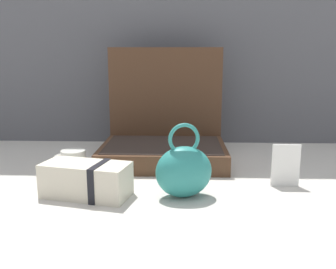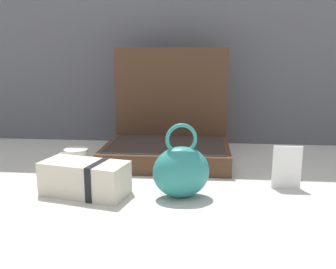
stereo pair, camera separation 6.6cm
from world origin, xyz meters
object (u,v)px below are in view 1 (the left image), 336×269
at_px(coffee_mug, 73,163).
at_px(info_card_left, 286,165).
at_px(teal_pouch_handbag, 184,171).
at_px(cream_toiletry_bag, 87,180).
at_px(open_suitcase, 164,137).

height_order(coffee_mug, info_card_left, info_card_left).
distance_m(teal_pouch_handbag, cream_toiletry_bag, 0.28).
bearing_deg(cream_toiletry_bag, teal_pouch_handbag, 1.13).
bearing_deg(coffee_mug, cream_toiletry_bag, -63.04).
xyz_separation_m(open_suitcase, coffee_mug, (-0.31, -0.21, -0.05)).
distance_m(teal_pouch_handbag, coffee_mug, 0.43).
bearing_deg(open_suitcase, info_card_left, -37.13).
height_order(teal_pouch_handbag, cream_toiletry_bag, teal_pouch_handbag).
relative_size(cream_toiletry_bag, coffee_mug, 2.29).
relative_size(open_suitcase, coffee_mug, 4.00).
relative_size(open_suitcase, cream_toiletry_bag, 1.74).
distance_m(cream_toiletry_bag, info_card_left, 0.61).
distance_m(cream_toiletry_bag, coffee_mug, 0.22).
xyz_separation_m(teal_pouch_handbag, coffee_mug, (-0.38, 0.19, -0.04)).
distance_m(open_suitcase, coffee_mug, 0.37).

